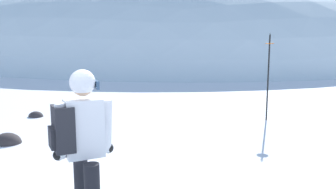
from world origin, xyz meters
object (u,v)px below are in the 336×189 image
snowboarder_main (82,150)px  rock_mid (36,117)px  piste_marker_near (268,71)px  rock_small (7,143)px

snowboarder_main → rock_mid: 6.14m
snowboarder_main → piste_marker_near: piste_marker_near is taller
rock_mid → rock_small: rock_small is taller
snowboarder_main → piste_marker_near: 6.08m
piste_marker_near → rock_small: bearing=-143.9°
piste_marker_near → rock_small: piste_marker_near is taller
rock_small → snowboarder_main: bearing=-38.1°
piste_marker_near → rock_mid: piste_marker_near is taller
piste_marker_near → rock_small: 5.94m
piste_marker_near → snowboarder_main: bearing=-105.3°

